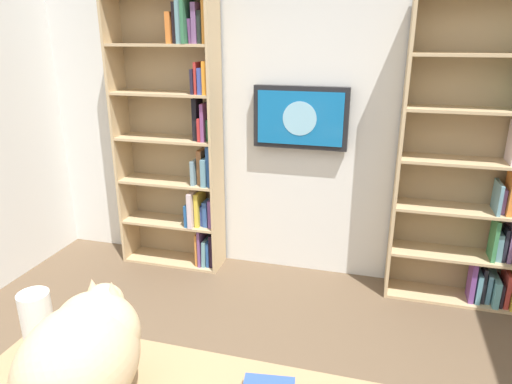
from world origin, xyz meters
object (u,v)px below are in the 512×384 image
Objects in this scene: cat at (85,352)px; paper_towel_roll at (38,326)px; bookshelf_left at (483,170)px; bookshelf_right at (180,138)px; wall_mounted_tv at (300,118)px.

cat is 2.12× the size of paper_towel_roll.
paper_towel_roll is (1.82, 2.14, -0.13)m from bookshelf_left.
bookshelf_left is at bearing -123.71° from cat.
bookshelf_right is at bearing -72.92° from cat.
paper_towel_roll is at bearing 49.51° from bookshelf_left.
paper_towel_roll is (-0.40, 2.14, -0.22)m from bookshelf_right.
bookshelf_right is 0.97m from wall_mounted_tv.
bookshelf_left reaches higher than cat.
bookshelf_left is 2.22m from bookshelf_right.
paper_towel_roll is at bearing -25.65° from cat.
bookshelf_right reaches higher than paper_towel_roll.
bookshelf_right reaches higher than bookshelf_left.
wall_mounted_tv is (-0.95, -0.08, 0.19)m from bookshelf_right.
paper_towel_roll is at bearing 76.18° from wall_mounted_tv.
cat is at bearing 154.35° from paper_towel_roll.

